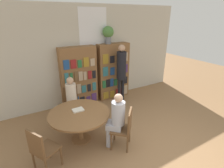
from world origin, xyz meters
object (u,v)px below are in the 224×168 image
bookshelf_left (79,77)px  flower_vase (108,33)px  chair_left_side (71,102)px  seated_reader_left (72,98)px  reading_table (79,117)px  seated_reader_right (116,117)px  chair_far_side (125,127)px  librarian_standing (121,68)px  chair_near_camera (42,148)px  bookshelf_right (113,71)px

bookshelf_left → flower_vase: flower_vase is taller
flower_vase → chair_left_side: flower_vase is taller
flower_vase → seated_reader_left: 2.28m
reading_table → seated_reader_right: 0.83m
seated_reader_left → seated_reader_right: (0.50, -1.38, 0.00)m
flower_vase → chair_far_side: bearing=-111.3°
reading_table → librarian_standing: bearing=32.2°
chair_left_side → seated_reader_left: 0.27m
chair_left_side → seated_reader_right: (0.48, -1.55, 0.21)m
reading_table → chair_far_side: chair_far_side is taller
bookshelf_left → seated_reader_left: bearing=-121.6°
chair_near_camera → bookshelf_left: bearing=116.1°
seated_reader_left → seated_reader_right: bearing=117.0°
chair_left_side → librarian_standing: librarian_standing is taller
chair_far_side → bookshelf_right: bearing=18.0°
bookshelf_right → chair_left_side: bookshelf_right is taller
bookshelf_right → seated_reader_left: 1.92m
bookshelf_right → flower_vase: 1.26m
chair_near_camera → seated_reader_left: seated_reader_left is taller
chair_near_camera → chair_far_side: (1.61, -0.20, 0.00)m
bookshelf_right → flower_vase: bearing=178.5°
reading_table → seated_reader_left: 0.83m
chair_near_camera → seated_reader_right: bearing=58.1°
seated_reader_left → librarian_standing: bearing=-162.0°
chair_near_camera → seated_reader_left: bearing=114.1°
seated_reader_left → librarian_standing: size_ratio=0.66×
chair_far_side → reading_table: bearing=90.0°
bookshelf_right → flower_vase: (-0.18, 0.00, 1.25)m
chair_near_camera → chair_far_side: bearing=54.0°
flower_vase → bookshelf_right: bearing=-1.5°
chair_near_camera → librarian_standing: 3.22m
chair_far_side → seated_reader_left: bearing=65.9°
chair_far_side → chair_near_camera: bearing=126.0°
seated_reader_left → chair_far_side: bearing=119.9°
bookshelf_left → chair_left_side: bookshelf_left is taller
bookshelf_right → seated_reader_left: bearing=-154.1°
chair_near_camera → chair_far_side: 1.62m
flower_vase → seated_reader_right: flower_vase is taller
chair_left_side → chair_far_side: same height
chair_near_camera → librarian_standing: librarian_standing is taller
chair_left_side → seated_reader_right: seated_reader_right is taller
seated_reader_right → chair_far_side: bearing=-90.0°
chair_far_side → librarian_standing: (1.09, 1.83, 0.65)m
chair_far_side → seated_reader_right: size_ratio=0.72×
reading_table → chair_near_camera: chair_near_camera is taller
chair_near_camera → bookshelf_right: bearing=99.4°
chair_near_camera → chair_far_side: same height
chair_far_side → seated_reader_right: bearing=90.0°
reading_table → chair_far_side: bearing=-43.1°
reading_table → librarian_standing: (1.82, 1.15, 0.55)m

